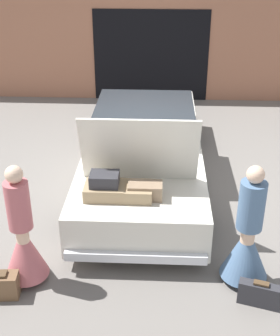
# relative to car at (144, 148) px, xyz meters

# --- Properties ---
(ground_plane) EXTENTS (40.00, 40.00, 0.00)m
(ground_plane) POSITION_rel_car_xyz_m (0.00, -0.01, -0.57)
(ground_plane) COLOR slate
(garage_wall_back) EXTENTS (12.00, 0.14, 2.80)m
(garage_wall_back) POSITION_rel_car_xyz_m (0.00, 4.27, 0.82)
(garage_wall_back) COLOR #9E664C
(garage_wall_back) RESTS_ON ground_plane
(car) EXTENTS (1.91, 5.13, 1.78)m
(car) POSITION_rel_car_xyz_m (0.00, 0.00, 0.00)
(car) COLOR silver
(car) RESTS_ON ground_plane
(person_left) EXTENTS (0.54, 0.54, 1.58)m
(person_left) POSITION_rel_car_xyz_m (-1.34, -2.69, -0.00)
(person_left) COLOR beige
(person_left) RESTS_ON ground_plane
(person_right) EXTENTS (0.59, 0.59, 1.58)m
(person_right) POSITION_rel_car_xyz_m (1.35, -2.57, -0.01)
(person_right) COLOR beige
(person_right) RESTS_ON ground_plane
(suitcase_beside_left_person) EXTENTS (0.39, 0.24, 0.34)m
(suitcase_beside_left_person) POSITION_rel_car_xyz_m (-1.55, -3.02, -0.41)
(suitcase_beside_left_person) COLOR brown
(suitcase_beside_left_person) RESTS_ON ground_plane
(suitcase_beside_right_person) EXTENTS (0.51, 0.26, 0.33)m
(suitcase_beside_right_person) POSITION_rel_car_xyz_m (1.47, -3.02, -0.42)
(suitcase_beside_right_person) COLOR #2D2D33
(suitcase_beside_right_person) RESTS_ON ground_plane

